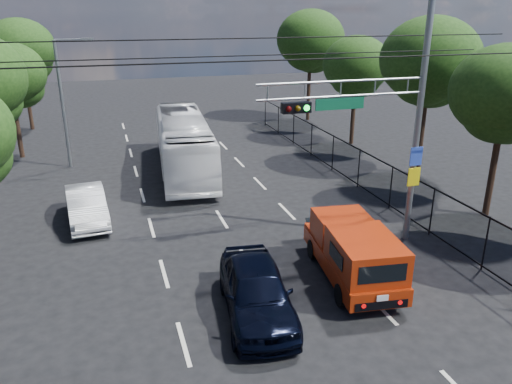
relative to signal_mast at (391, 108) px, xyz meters
name	(u,v)px	position (x,y,z in m)	size (l,w,h in m)	color
lane_markings	(212,203)	(-5.28, 6.01, -5.24)	(6.12, 38.00, 0.01)	beige
signal_mast	(391,108)	(0.00, 0.00, 0.00)	(6.43, 0.39, 9.50)	slate
streetlight_left	(65,98)	(-11.62, 14.01, -1.30)	(2.09, 0.22, 7.08)	slate
utility_wires	(239,51)	(-5.28, 0.84, 1.99)	(22.00, 5.04, 0.74)	black
fence_right	(378,179)	(2.32, 4.18, -4.21)	(0.06, 34.03, 2.00)	black
tree_right_b	(505,100)	(5.93, 1.03, -0.19)	(4.50, 4.50, 7.31)	black
tree_right_c	(429,67)	(6.53, 7.03, 0.49)	(5.10, 5.10, 8.29)	black
tree_right_d	(356,70)	(6.13, 14.03, -0.39)	(4.32, 4.32, 7.02)	black
tree_right_e	(310,44)	(6.33, 22.03, 0.69)	(5.28, 5.28, 8.58)	black
tree_left_d	(10,79)	(-14.67, 17.03, -0.52)	(4.20, 4.20, 6.83)	black
tree_left_e	(21,53)	(-14.87, 25.03, 0.29)	(4.92, 4.92, 7.99)	black
red_pickup	(353,251)	(-2.32, -2.21, -4.20)	(2.54, 5.45, 1.96)	black
navy_hatchback	(257,290)	(-5.98, -3.25, -4.44)	(1.91, 4.74, 1.61)	black
white_bus	(184,144)	(-5.62, 11.36, -3.70)	(2.59, 11.06, 3.08)	white
white_van	(86,205)	(-10.78, 5.50, -4.52)	(1.52, 4.36, 1.44)	silver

